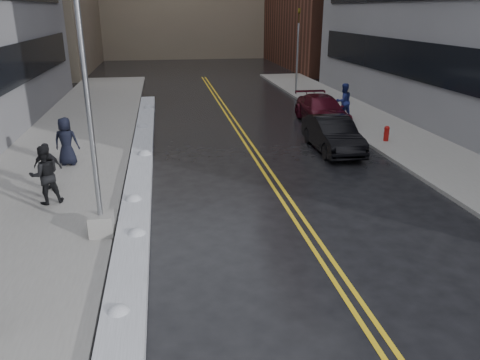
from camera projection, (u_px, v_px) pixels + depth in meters
name	position (u px, v px, depth m)	size (l,w,h in m)	color
ground	(229.00, 265.00, 11.79)	(160.00, 160.00, 0.00)	black
sidewalk_west	(65.00, 157.00, 20.15)	(5.50, 50.00, 0.15)	gray
sidewalk_east	(405.00, 141.00, 22.56)	(4.00, 50.00, 0.15)	gray
lane_line_left	(249.00, 150.00, 21.41)	(0.12, 50.00, 0.01)	gold
lane_line_right	(256.00, 150.00, 21.46)	(0.12, 50.00, 0.01)	gold
snow_ridge	(141.00, 165.00, 18.77)	(0.90, 30.00, 0.34)	silver
lamppost	(93.00, 152.00, 12.27)	(0.65, 0.65, 7.62)	gray
fire_hydrant	(387.00, 133.00, 22.24)	(0.26, 0.26, 0.73)	maroon
traffic_signal	(298.00, 48.00, 34.16)	(0.16, 0.20, 6.00)	gray
pedestrian_b	(45.00, 175.00, 14.86)	(0.93, 0.73, 1.92)	black
pedestrian_c	(66.00, 141.00, 18.62)	(0.95, 0.62, 1.94)	black
pedestrian_d	(48.00, 167.00, 15.99)	(0.99, 0.41, 1.68)	black
pedestrian_east	(343.00, 101.00, 26.56)	(0.98, 0.76, 2.02)	navy
car_black	(333.00, 134.00, 21.07)	(1.62, 4.65, 1.53)	black
car_maroon	(322.00, 110.00, 26.14)	(2.15, 5.28, 1.53)	#450B18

